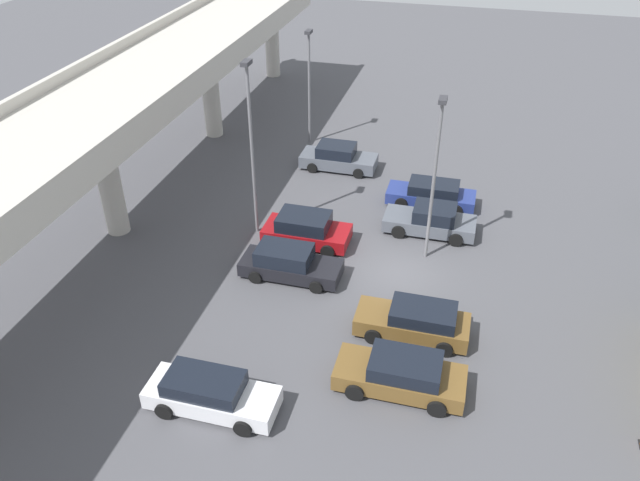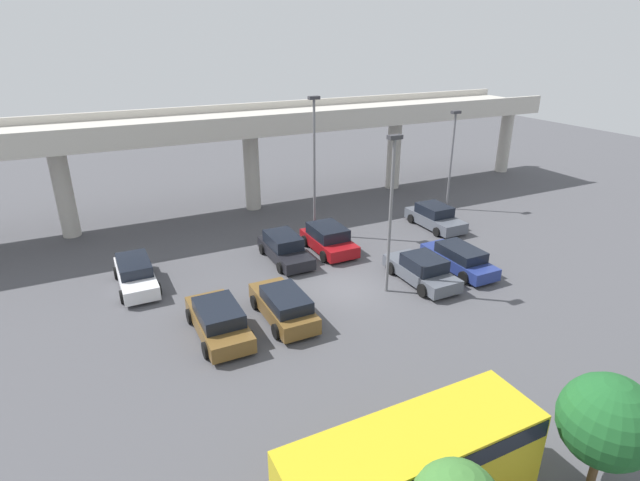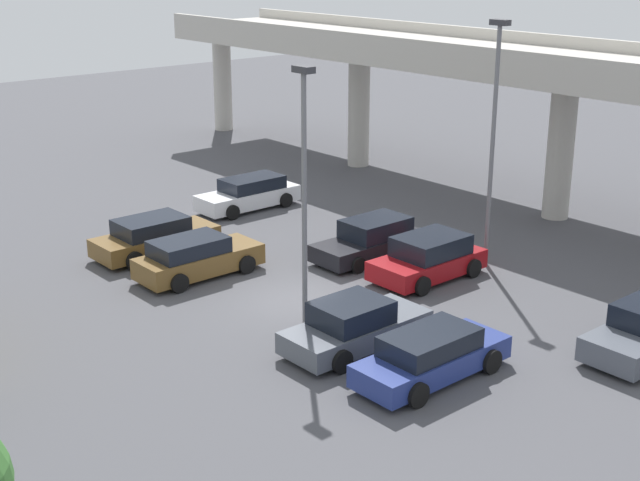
% 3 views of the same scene
% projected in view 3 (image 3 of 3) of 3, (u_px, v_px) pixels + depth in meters
% --- Properties ---
extents(ground_plane, '(109.12, 109.12, 0.00)m').
position_uv_depth(ground_plane, '(296.00, 300.00, 30.18)').
color(ground_plane, '#4C4C51').
extents(highway_overpass, '(52.07, 6.68, 7.48)m').
position_uv_depth(highway_overpass, '(567.00, 77.00, 37.32)').
color(highway_overpass, '#BCB7AD').
rests_on(highway_overpass, ground_plane).
extents(parked_car_0, '(1.98, 4.80, 1.44)m').
position_uv_depth(parked_car_0, '(249.00, 194.00, 40.31)').
color(parked_car_0, silver).
rests_on(parked_car_0, ground_plane).
extents(parked_car_1, '(2.16, 4.83, 1.50)m').
position_uv_depth(parked_car_1, '(155.00, 237.00, 34.37)').
color(parked_car_1, brown).
rests_on(parked_car_1, ground_plane).
extents(parked_car_2, '(2.05, 4.64, 1.50)m').
position_uv_depth(parked_car_2, '(197.00, 257.00, 32.10)').
color(parked_car_2, brown).
rests_on(parked_car_2, ground_plane).
extents(parked_car_3, '(2.07, 4.70, 1.52)m').
position_uv_depth(parked_car_3, '(372.00, 240.00, 34.06)').
color(parked_car_3, black).
rests_on(parked_car_3, ground_plane).
extents(parked_car_4, '(2.26, 4.33, 1.58)m').
position_uv_depth(parked_car_4, '(428.00, 258.00, 31.95)').
color(parked_car_4, maroon).
rests_on(parked_car_4, ground_plane).
extents(parked_car_5, '(2.14, 4.69, 1.53)m').
position_uv_depth(parked_car_5, '(355.00, 326.00, 26.42)').
color(parked_car_5, '#515660').
rests_on(parked_car_5, ground_plane).
extents(parked_car_6, '(1.99, 4.83, 1.42)m').
position_uv_depth(parked_car_6, '(431.00, 356.00, 24.57)').
color(parked_car_6, navy).
rests_on(parked_car_6, ground_plane).
extents(lamp_post_near_aisle, '(0.70, 0.35, 8.99)m').
position_uv_depth(lamp_post_near_aisle, '(494.00, 128.00, 31.97)').
color(lamp_post_near_aisle, slate).
rests_on(lamp_post_near_aisle, ground_plane).
extents(lamp_post_by_overpass, '(0.70, 0.35, 8.14)m').
position_uv_depth(lamp_post_by_overpass, '(304.00, 179.00, 26.73)').
color(lamp_post_by_overpass, slate).
rests_on(lamp_post_by_overpass, ground_plane).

